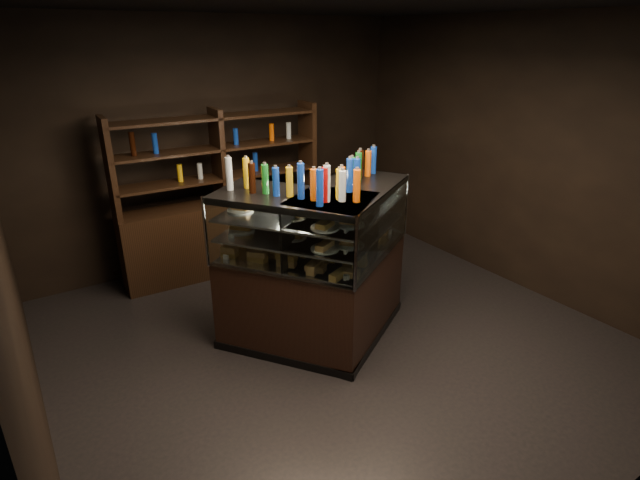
% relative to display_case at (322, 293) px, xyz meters
% --- Properties ---
extents(ground, '(5.00, 5.00, 0.00)m').
position_rel_display_case_xyz_m(ground, '(0.10, -0.07, -0.50)').
color(ground, black).
rests_on(ground, ground).
extents(room_shell, '(5.02, 5.02, 3.01)m').
position_rel_display_case_xyz_m(room_shell, '(0.10, -0.07, 1.44)').
color(room_shell, black).
rests_on(room_shell, ground).
extents(display_case, '(1.99, 1.53, 1.52)m').
position_rel_display_case_xyz_m(display_case, '(0.00, 0.00, 0.00)').
color(display_case, black).
rests_on(display_case, ground).
extents(food_display, '(1.58, 1.12, 0.46)m').
position_rel_display_case_xyz_m(food_display, '(-0.00, -0.01, 0.63)').
color(food_display, '#C59246').
rests_on(food_display, display_case).
extents(bottles_top, '(1.41, 0.98, 0.30)m').
position_rel_display_case_xyz_m(bottles_top, '(0.00, 0.00, 1.14)').
color(bottles_top, '#D8590A').
rests_on(bottles_top, display_case).
extents(potted_conifer, '(0.32, 0.32, 0.69)m').
position_rel_display_case_xyz_m(potted_conifer, '(0.64, 0.92, -0.11)').
color(potted_conifer, black).
rests_on(potted_conifer, ground).
extents(back_shelving, '(2.47, 0.53, 2.00)m').
position_rel_display_case_xyz_m(back_shelving, '(-0.14, 1.98, 0.10)').
color(back_shelving, black).
rests_on(back_shelving, ground).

